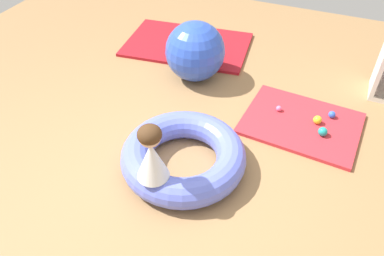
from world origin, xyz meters
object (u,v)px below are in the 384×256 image
Objects in this scene: play_ball_orange at (182,32)px; exercise_ball_large at (195,51)px; play_ball_pink at (279,108)px; play_ball_blue at (332,115)px; child_in_white at (151,153)px; play_ball_red at (218,51)px; play_ball_teal at (323,132)px; play_ball_green at (215,58)px; inflatable_cushion at (184,156)px; play_ball_yellow at (318,120)px.

exercise_ball_large reaches higher than play_ball_orange.
play_ball_blue is at bearing 11.14° from play_ball_pink.
child_in_white is at bearing -70.66° from play_ball_orange.
exercise_ball_large is (0.57, -0.89, 0.28)m from play_ball_orange.
play_ball_teal is at bearing -36.53° from play_ball_red.
play_ball_red is 0.19m from play_ball_green.
inflatable_cushion is 1.62× the size of exercise_ball_large.
play_ball_orange is (-0.66, 0.30, 0.00)m from play_ball_red.
exercise_ball_large is at bearing 108.43° from inflatable_cushion.
exercise_ball_large is (-1.12, 0.32, 0.29)m from play_ball_pink.
play_ball_green reaches higher than play_ball_pink.
play_ball_pink is at bearing 60.10° from inflatable_cushion.
play_ball_orange is 1.17× the size of play_ball_green.
inflatable_cushion is 2.56m from play_ball_orange.
inflatable_cushion reaches higher than play_ball_red.
play_ball_pink is at bearing 173.27° from play_ball_yellow.
play_ball_red is at bearing 143.47° from play_ball_teal.
child_in_white is 5.92× the size of play_ball_yellow.
play_ball_green is 0.51m from exercise_ball_large.
exercise_ball_large is (-1.54, 0.37, 0.27)m from play_ball_yellow.
play_ball_yellow reaches higher than play_ball_red.
play_ball_yellow is at bearing -28.48° from play_ball_green.
play_ball_yellow is at bearing 45.16° from inflatable_cushion.
exercise_ball_large is at bearing 164.14° from play_ball_pink.
play_ball_pink is (-0.55, -0.11, -0.01)m from play_ball_blue.
play_ball_red is at bearing 97.73° from play_ball_green.
play_ball_green is at bearing -26.15° from child_in_white.
play_ball_green is at bearing 151.52° from play_ball_yellow.
play_ball_green is (0.69, -0.49, -0.01)m from play_ball_orange.
play_ball_yellow reaches higher than play_ball_pink.
exercise_ball_large reaches higher than play_ball_blue.
play_ball_orange reaches higher than play_ball_red.
child_in_white reaches higher than inflatable_cushion.
child_in_white reaches higher than play_ball_yellow.
exercise_ball_large is (-0.12, -0.41, 0.29)m from play_ball_green.
child_in_white is at bearing -115.23° from play_ball_pink.
play_ball_teal is 1.73m from exercise_ball_large.
exercise_ball_large reaches higher than play_ball_red.
play_ball_green is (-0.28, 2.27, -0.46)m from child_in_white.
play_ball_teal is at bearing -33.14° from play_ball_orange.
play_ball_red is at bearing 138.49° from play_ball_pink.
inflatable_cushion is 2.07m from play_ball_red.
play_ball_orange is (-1.70, 1.21, 0.01)m from play_ball_pink.
child_in_white is 2.33m from play_ball_green.
play_ball_red is at bearing 146.45° from play_ball_yellow.
inflatable_cushion is at bearing -134.18° from play_ball_blue.
exercise_ball_large reaches higher than play_ball_yellow.
play_ball_green is at bearing -35.31° from play_ball_orange.
play_ball_red is at bearing 100.83° from inflatable_cushion.
play_ball_teal is (1.23, 1.33, -0.45)m from child_in_white.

